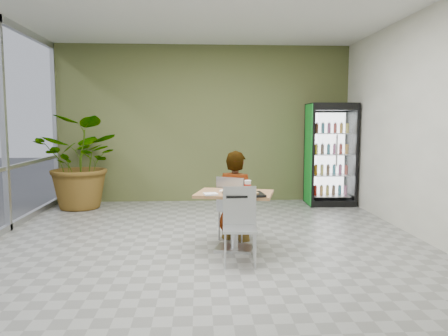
{
  "coord_description": "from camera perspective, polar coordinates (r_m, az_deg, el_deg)",
  "views": [
    {
      "loc": [
        -0.11,
        -5.52,
        1.65
      ],
      "look_at": [
        0.25,
        0.56,
        1.0
      ],
      "focal_mm": 35.0,
      "sensor_mm": 36.0,
      "label": 1
    }
  ],
  "objects": [
    {
      "name": "napkin_stack",
      "position": [
        5.38,
        -1.76,
        -3.42
      ],
      "size": [
        0.19,
        0.19,
        0.02
      ],
      "primitive_type": "cube",
      "rotation": [
        0.0,
        0.0,
        0.21
      ],
      "color": "white",
      "rests_on": "dining_table"
    },
    {
      "name": "ground",
      "position": [
        5.76,
        -2.15,
        -10.56
      ],
      "size": [
        7.0,
        7.0,
        0.0
      ],
      "primitive_type": "plane",
      "color": "gray",
      "rests_on": "ground"
    },
    {
      "name": "room_envelope",
      "position": [
        5.52,
        -2.21,
        5.57
      ],
      "size": [
        6.0,
        7.0,
        3.2
      ],
      "primitive_type": null,
      "color": "silver",
      "rests_on": "ground"
    },
    {
      "name": "chair_far",
      "position": [
        6.07,
        1.12,
        -4.6
      ],
      "size": [
        0.54,
        0.54,
        0.89
      ],
      "rotation": [
        0.0,
        0.0,
        2.67
      ],
      "color": "#B2B4B7",
      "rests_on": "ground"
    },
    {
      "name": "chair_near",
      "position": [
        5.13,
        2.07,
        -6.62
      ],
      "size": [
        0.42,
        0.42,
        0.89
      ],
      "rotation": [
        0.0,
        0.0,
        -0.06
      ],
      "color": "#B2B4B7",
      "rests_on": "ground"
    },
    {
      "name": "seated_woman",
      "position": [
        6.11,
        1.49,
        -4.98
      ],
      "size": [
        0.68,
        0.59,
        1.55
      ],
      "primitive_type": "imported",
      "rotation": [
        0.0,
        0.0,
        2.67
      ],
      "color": "black",
      "rests_on": "ground"
    },
    {
      "name": "soda_cup",
      "position": [
        5.56,
        3.11,
        -2.45
      ],
      "size": [
        0.09,
        0.09,
        0.16
      ],
      "color": "white",
      "rests_on": "dining_table"
    },
    {
      "name": "pizza_plate",
      "position": [
        5.64,
        0.5,
        -2.92
      ],
      "size": [
        0.29,
        0.22,
        0.03
      ],
      "color": "white",
      "rests_on": "dining_table"
    },
    {
      "name": "dining_table",
      "position": [
        5.61,
        1.38,
        -5.37
      ],
      "size": [
        1.08,
        0.87,
        0.75
      ],
      "rotation": [
        0.0,
        0.0,
        -0.25
      ],
      "color": "#A16D45",
      "rests_on": "ground"
    },
    {
      "name": "cafeteria_tray",
      "position": [
        5.33,
        2.61,
        -3.48
      ],
      "size": [
        0.51,
        0.39,
        0.03
      ],
      "primitive_type": "cube",
      "rotation": [
        0.0,
        0.0,
        0.08
      ],
      "color": "black",
      "rests_on": "dining_table"
    },
    {
      "name": "potted_plant",
      "position": [
        8.67,
        -17.92,
        0.73
      ],
      "size": [
        1.92,
        1.78,
        1.77
      ],
      "primitive_type": "imported",
      "rotation": [
        0.0,
        0.0,
        -0.29
      ],
      "color": "#245B27",
      "rests_on": "ground"
    },
    {
      "name": "beverage_fridge",
      "position": [
        8.92,
        13.74,
        1.76
      ],
      "size": [
        0.95,
        0.74,
        2.01
      ],
      "rotation": [
        0.0,
        0.0,
        -0.04
      ],
      "color": "black",
      "rests_on": "ground"
    }
  ]
}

